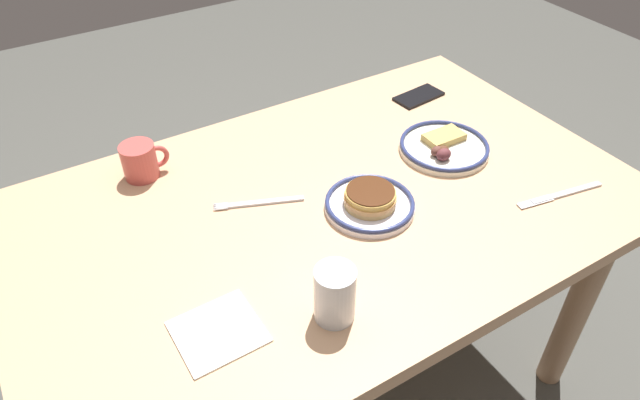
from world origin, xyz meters
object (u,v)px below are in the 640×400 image
Objects in this scene: cell_phone at (419,96)px; plate_center_pancakes at (370,202)px; plate_near_main at (444,146)px; fork_near at (258,203)px; drinking_glass at (335,296)px; paper_napkin at (218,332)px; butter_knife at (560,195)px; coffee_mug at (140,160)px.

plate_center_pancakes is at bearing 33.28° from cell_phone.
fork_near is (0.50, -0.06, -0.01)m from plate_near_main.
drinking_glass is at bearing 34.69° from cell_phone.
cell_phone reaches higher than paper_napkin.
plate_center_pancakes is 0.31m from drinking_glass.
plate_center_pancakes is 1.77× the size of drinking_glass.
plate_near_main is 1.58× the size of cell_phone.
plate_near_main is 0.99× the size of butter_knife.
paper_napkin is at bearing 17.87° from plate_center_pancakes.
fork_near is 0.86× the size of butter_knife.
coffee_mug is 0.57× the size of fork_near.
coffee_mug reaches higher than cell_phone.
cell_phone is 0.64m from fork_near.
cell_phone is at bearing -90.62° from butter_knife.
cell_phone is at bearing -140.87° from plate_center_pancakes.
cell_phone is (-0.64, -0.55, -0.05)m from drinking_glass.
cell_phone is at bearing 176.23° from coffee_mug.
fork_near is at bearing -93.72° from drinking_glass.
coffee_mug is 0.98m from butter_knife.
butter_knife reaches higher than paper_napkin.
plate_near_main reaches higher than fork_near.
plate_near_main is 0.75m from paper_napkin.
plate_center_pancakes is 0.89× the size of butter_knife.
plate_center_pancakes reaches higher than plate_near_main.
plate_center_pancakes is 0.45m from butter_knife.
plate_near_main is 0.75m from coffee_mug.
plate_center_pancakes is at bearing -162.13° from paper_napkin.
drinking_glass is 0.84m from cell_phone.
coffee_mug is at bearing -35.93° from butter_knife.
fork_near is at bearing 11.07° from cell_phone.
plate_center_pancakes reaches higher than paper_napkin.
fork_near is (0.21, -0.15, -0.02)m from plate_center_pancakes.
plate_center_pancakes is 1.41× the size of cell_phone.
butter_knife is at bearing 154.48° from plate_center_pancakes.
fork_near reaches higher than paper_napkin.
drinking_glass is 0.77× the size of paper_napkin.
cell_phone is 0.63× the size of butter_knife.
cell_phone is 0.96× the size of paper_napkin.
paper_napkin is at bearing 23.48° from cell_phone.
plate_near_main reaches higher than butter_knife.
plate_near_main is at bearing 173.34° from fork_near.
coffee_mug is 0.98× the size of drinking_glass.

